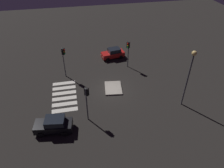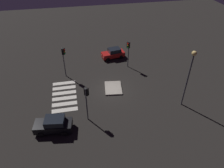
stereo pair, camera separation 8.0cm
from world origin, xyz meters
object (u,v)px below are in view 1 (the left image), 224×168
(traffic_light_south, at_px, (64,56))
(street_lamp, at_px, (190,70))
(traffic_light_east, at_px, (87,96))
(traffic_island, at_px, (113,88))
(traffic_light_west, at_px, (128,48))
(car_red, at_px, (113,53))
(car_black, at_px, (54,125))

(traffic_light_south, bearing_deg, street_lamp, 4.10)
(traffic_light_south, bearing_deg, traffic_light_east, -39.02)
(traffic_island, height_order, traffic_light_east, traffic_light_east)
(traffic_light_west, height_order, street_lamp, street_lamp)
(traffic_island, height_order, car_red, car_red)
(car_red, bearing_deg, traffic_island, 68.83)
(car_black, height_order, traffic_light_west, traffic_light_west)
(traffic_island, height_order, street_lamp, street_lamp)
(traffic_island, bearing_deg, street_lamp, 58.11)
(car_black, height_order, traffic_light_east, traffic_light_east)
(traffic_island, xyz_separation_m, street_lamp, (4.91, 7.89, 5.10))
(traffic_light_east, height_order, traffic_light_west, traffic_light_east)
(street_lamp, bearing_deg, traffic_light_west, -155.84)
(car_red, bearing_deg, traffic_light_east, 57.52)
(street_lamp, bearing_deg, traffic_island, -121.89)
(car_red, bearing_deg, car_black, 47.17)
(car_red, height_order, traffic_light_east, traffic_light_east)
(traffic_light_west, bearing_deg, traffic_light_south, -51.76)
(car_black, distance_m, traffic_light_south, 11.03)
(traffic_light_south, bearing_deg, car_black, -61.25)
(traffic_island, xyz_separation_m, traffic_light_south, (-4.39, -6.33, 3.47))
(car_black, relative_size, traffic_light_south, 0.91)
(car_black, bearing_deg, street_lamp, -167.51)
(traffic_light_east, height_order, street_lamp, street_lamp)
(traffic_island, bearing_deg, traffic_light_south, -124.75)
(traffic_light_east, distance_m, traffic_light_west, 12.64)
(car_red, height_order, street_lamp, street_lamp)
(traffic_island, relative_size, traffic_light_east, 0.74)
(traffic_island, xyz_separation_m, car_red, (-8.62, 1.75, 0.75))
(traffic_island, distance_m, street_lamp, 10.60)
(traffic_light_east, bearing_deg, traffic_light_south, 51.68)
(traffic_light_east, bearing_deg, traffic_island, -0.21)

